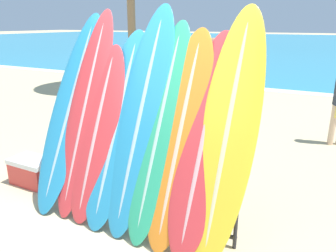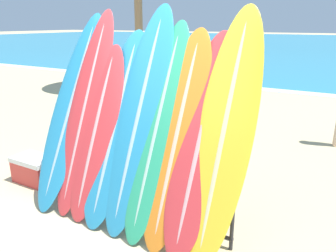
% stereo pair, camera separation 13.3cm
% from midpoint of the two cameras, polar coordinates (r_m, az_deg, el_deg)
% --- Properties ---
extents(ground_plane, '(160.00, 160.00, 0.00)m').
position_cam_midpoint_polar(ground_plane, '(3.73, -10.63, -18.94)').
color(ground_plane, '#CCB789').
extents(ocean_water, '(120.00, 60.00, 0.01)m').
position_cam_midpoint_polar(ocean_water, '(40.75, 27.17, 12.58)').
color(ocean_water, teal).
rests_on(ocean_water, ground_plane).
extents(surfboard_rack, '(2.40, 0.04, 0.89)m').
position_cam_midpoint_polar(surfboard_rack, '(3.80, -4.99, -9.41)').
color(surfboard_rack, '#28282D').
rests_on(surfboard_rack, ground_plane).
extents(surfboard_slot_0, '(0.56, 1.28, 2.34)m').
position_cam_midpoint_polar(surfboard_slot_0, '(4.28, -15.71, 2.94)').
color(surfboard_slot_0, teal).
rests_on(surfboard_slot_0, ground_plane).
extents(surfboard_slot_1, '(0.49, 1.14, 2.38)m').
position_cam_midpoint_polar(surfboard_slot_1, '(4.07, -13.23, 2.72)').
color(surfboard_slot_1, red).
rests_on(surfboard_slot_1, ground_plane).
extents(surfboard_slot_2, '(0.56, 0.97, 1.97)m').
position_cam_midpoint_polar(surfboard_slot_2, '(3.91, -11.36, -0.92)').
color(surfboard_slot_2, red).
rests_on(surfboard_slot_2, ground_plane).
extents(surfboard_slot_3, '(0.59, 1.11, 2.14)m').
position_cam_midpoint_polar(surfboard_slot_3, '(3.78, -8.09, -0.04)').
color(surfboard_slot_3, teal).
rests_on(surfboard_slot_3, ground_plane).
extents(surfboard_slot_4, '(0.57, 1.23, 2.43)m').
position_cam_midpoint_polar(surfboard_slot_4, '(3.62, -3.92, 1.71)').
color(surfboard_slot_4, teal).
rests_on(surfboard_slot_4, ground_plane).
extents(surfboard_slot_5, '(0.49, 1.17, 2.25)m').
position_cam_midpoint_polar(surfboard_slot_5, '(3.49, -0.73, -0.42)').
color(surfboard_slot_5, '#289E70').
rests_on(surfboard_slot_5, ground_plane).
extents(surfboard_slot_6, '(0.56, 1.11, 2.17)m').
position_cam_midpoint_polar(surfboard_slot_6, '(3.37, 2.81, -1.79)').
color(surfboard_slot_6, orange).
rests_on(surfboard_slot_6, ground_plane).
extents(surfboard_slot_7, '(0.56, 1.17, 2.15)m').
position_cam_midpoint_polar(surfboard_slot_7, '(3.27, 6.83, -2.73)').
color(surfboard_slot_7, red).
rests_on(surfboard_slot_7, ground_plane).
extents(surfboard_slot_8, '(0.58, 1.21, 2.40)m').
position_cam_midpoint_polar(surfboard_slot_8, '(3.20, 11.03, -0.98)').
color(surfboard_slot_8, yellow).
rests_on(surfboard_slot_8, ground_plane).
extents(person_mid_beach, '(0.25, 0.30, 1.80)m').
position_cam_midpoint_polar(person_mid_beach, '(9.76, 9.20, 10.14)').
color(person_mid_beach, '#A87A5B').
rests_on(person_mid_beach, ground_plane).
extents(cooler_box, '(0.62, 0.37, 0.38)m').
position_cam_midpoint_polar(cooler_box, '(5.09, -21.53, -7.02)').
color(cooler_box, red).
rests_on(cooler_box, ground_plane).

